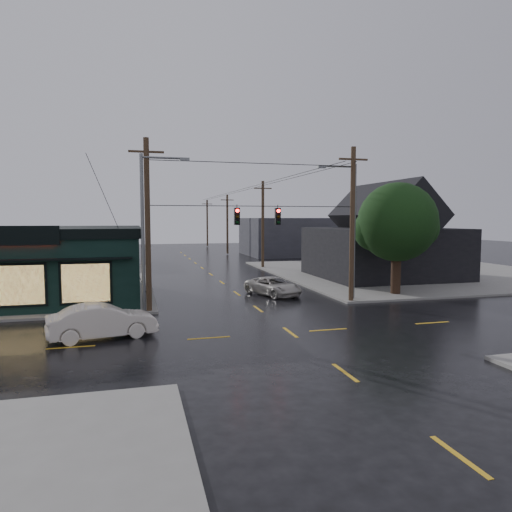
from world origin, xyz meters
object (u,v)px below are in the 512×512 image
object	(u,v)px
corner_tree	(397,222)
utility_pole_nw	(149,313)
sedan_cream	(103,321)
utility_pole_ne	(351,302)
suv_silver	(273,286)

from	to	relation	value
corner_tree	utility_pole_nw	size ratio (longest dim) A/B	0.78
corner_tree	sedan_cream	bearing A→B (deg)	-160.37
corner_tree	utility_pole_ne	bearing A→B (deg)	-158.41
corner_tree	utility_pole_ne	distance (m)	7.07
utility_pole_nw	sedan_cream	size ratio (longest dim) A/B	2.09
sedan_cream	suv_silver	distance (m)	14.50
corner_tree	utility_pole_ne	size ratio (longest dim) A/B	0.78
sedan_cream	suv_silver	bearing A→B (deg)	-61.88
utility_pole_ne	sedan_cream	size ratio (longest dim) A/B	2.09
utility_pole_ne	suv_silver	bearing A→B (deg)	135.76
corner_tree	sedan_cream	size ratio (longest dim) A/B	1.64
utility_pole_ne	suv_silver	size ratio (longest dim) A/B	2.15
utility_pole_nw	sedan_cream	xyz separation A→B (m)	(-2.26, -5.27, 0.80)
corner_tree	suv_silver	xyz separation A→B (m)	(-8.54, 2.29, -4.60)
utility_pole_ne	corner_tree	bearing A→B (deg)	21.59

